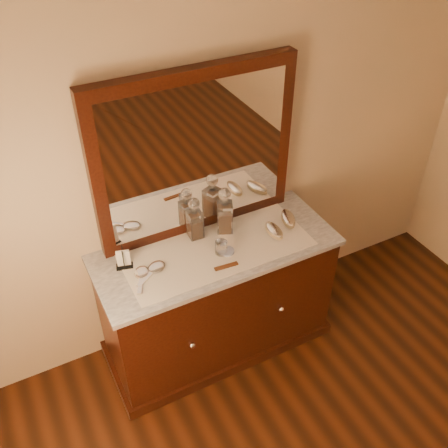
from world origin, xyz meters
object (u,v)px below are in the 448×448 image
Objects in this scene: decanter_left at (195,222)px; hand_mirror_outer at (142,275)px; dresser_cabinet at (217,300)px; pin_dish at (227,251)px; napkin_rack at (124,259)px; decanter_right at (225,215)px; brush_near at (274,231)px; brush_far at (288,219)px; hand_mirror_inner at (155,269)px; comb at (226,266)px; mirror_frame at (196,155)px.

decanter_left is 0.45m from hand_mirror_outer.
pin_dish reaches higher than dresser_cabinet.
napkin_rack is 0.14m from hand_mirror_outer.
decanter_right is 1.82× the size of brush_near.
brush_far reaches higher than hand_mirror_outer.
hand_mirror_inner is at bearing -152.92° from decanter_left.
decanter_left is at bearing 155.23° from brush_near.
decanter_left is 0.18m from decanter_right.
dresser_cabinet is 0.60m from hand_mirror_inner.
hand_mirror_outer is (-0.59, -0.15, -0.11)m from decanter_right.
decanter_right reaches higher than dresser_cabinet.
napkin_rack is 0.75× the size of brush_far.
brush_far reaches higher than comb.
pin_dish is 0.26m from decanter_left.
napkin_rack is at bearing 116.02° from hand_mirror_outer.
mirror_frame is 0.65m from comb.
pin_dish is 0.31× the size of decanter_left.
hand_mirror_outer is at bearing -173.56° from hand_mirror_inner.
mirror_frame is 0.67m from brush_near.
brush_far is (0.51, -0.23, -0.47)m from mirror_frame.
decanter_left is at bearing 7.15° from napkin_rack.
comb is at bearing -27.78° from napkin_rack.
decanter_right is 0.31m from brush_near.
hand_mirror_outer reaches higher than pin_dish.
hand_mirror_outer is at bearing -150.12° from mirror_frame.
hand_mirror_outer is (-0.41, -0.18, -0.10)m from decanter_left.
decanter_right is at bearing 14.04° from hand_mirror_outer.
comb is 0.46× the size of decanter_right.
napkin_rack is (-0.53, -0.15, -0.44)m from mirror_frame.
pin_dish is at bearing -15.75° from napkin_rack.
mirror_frame is 6.42× the size of brush_far.
comb is (-0.02, -0.42, -0.49)m from mirror_frame.
decanter_right is 0.41m from brush_far.
decanter_left reaches higher than pin_dish.
pin_dish is 0.61× the size of comb.
hand_mirror_outer is at bearing -63.98° from napkin_rack.
decanter_right is 1.38× the size of hand_mirror_inner.
dresser_cabinet is 16.58× the size of pin_dish.
dresser_cabinet is at bearing -178.62° from brush_far.
dresser_cabinet is at bearing 172.74° from brush_near.
hand_mirror_outer is at bearing -156.61° from decanter_left.
mirror_frame reaches higher than brush_far.
dresser_cabinet is 6.39× the size of hand_mirror_inner.
napkin_rack is 0.84× the size of brush_near.
mirror_frame is 3.96× the size of decanter_right.
mirror_frame reaches higher than pin_dish.
brush_far reaches higher than pin_dish.
pin_dish is 0.48m from brush_far.
mirror_frame is 0.42m from decanter_right.
hand_mirror_outer is at bearing 166.62° from comb.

